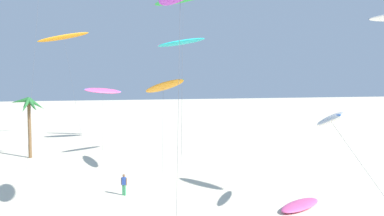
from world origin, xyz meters
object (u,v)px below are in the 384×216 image
at_px(palm_tree_2, 29,109).
at_px(grounded_kite_2, 300,205).
at_px(flying_kite_0, 182,42).
at_px(flying_kite_7, 103,91).
at_px(flying_kite_9, 163,86).
at_px(flying_kite_3, 64,37).
at_px(flying_kite_4, 330,119).
at_px(person_near_right, 124,184).

xyz_separation_m(palm_tree_2, grounded_kite_2, (20.89, -23.75, -5.24)).
bearing_deg(grounded_kite_2, flying_kite_0, 105.78).
relative_size(flying_kite_7, flying_kite_9, 0.87).
height_order(flying_kite_7, flying_kite_9, flying_kite_9).
relative_size(flying_kite_0, flying_kite_3, 0.87).
bearing_deg(flying_kite_4, flying_kite_0, 106.84).
distance_m(flying_kite_0, flying_kite_4, 21.21).
bearing_deg(flying_kite_7, flying_kite_9, -76.87).
distance_m(flying_kite_3, flying_kite_9, 25.73).
distance_m(palm_tree_2, flying_kite_7, 13.86).
distance_m(palm_tree_2, flying_kite_0, 18.63).
height_order(flying_kite_7, person_near_right, flying_kite_7).
relative_size(flying_kite_0, flying_kite_9, 1.23).
bearing_deg(grounded_kite_2, flying_kite_3, 116.23).
bearing_deg(palm_tree_2, flying_kite_4, -49.74).
relative_size(palm_tree_2, flying_kite_0, 0.51).
relative_size(flying_kite_0, flying_kite_7, 1.42).
height_order(palm_tree_2, flying_kite_0, flying_kite_0).
relative_size(flying_kite_4, flying_kite_7, 1.24).
height_order(flying_kite_7, grounded_kite_2, flying_kite_7).
distance_m(palm_tree_2, flying_kite_9, 17.25).
relative_size(flying_kite_4, person_near_right, 7.07).
bearing_deg(flying_kite_7, flying_kite_0, -66.17).
bearing_deg(person_near_right, grounded_kite_2, -27.05).
height_order(flying_kite_9, person_near_right, flying_kite_9).
height_order(flying_kite_0, grounded_kite_2, flying_kite_0).
distance_m(flying_kite_3, flying_kite_4, 43.13).
bearing_deg(flying_kite_7, person_near_right, -88.38).
bearing_deg(flying_kite_3, flying_kite_7, -13.55).
xyz_separation_m(flying_kite_7, grounded_kite_2, (12.58, -34.74, -6.76)).
xyz_separation_m(flying_kite_3, person_near_right, (5.96, -29.97, -13.41)).
height_order(flying_kite_0, person_near_right, flying_kite_0).
bearing_deg(flying_kite_9, grounded_kite_2, -60.17).
height_order(flying_kite_4, flying_kite_7, flying_kite_7).
relative_size(flying_kite_3, flying_kite_9, 1.42).
bearing_deg(flying_kite_3, person_near_right, -78.75).
distance_m(flying_kite_7, grounded_kite_2, 37.56).
height_order(flying_kite_3, flying_kite_4, flying_kite_3).
xyz_separation_m(flying_kite_4, person_near_right, (-12.75, 8.09, -5.54)).
distance_m(flying_kite_4, flying_kite_7, 39.24).
bearing_deg(flying_kite_4, person_near_right, 147.61).
xyz_separation_m(palm_tree_2, person_near_right, (9.13, -17.74, -4.56)).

